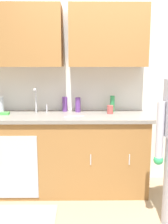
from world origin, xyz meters
TOP-DOWN VIEW (x-y plane):
  - ground_plane at (0.00, 0.00)m, footprint 9.00×9.00m
  - kitchen_wall_with_uppers at (-0.14, 0.99)m, footprint 4.80×0.44m
  - counter_cabinet at (-0.55, 0.70)m, footprint 1.90×0.62m
  - countertop at (-0.55, 0.70)m, footprint 1.96×0.66m
  - sink at (-0.89, 0.71)m, footprint 0.50×0.36m
  - floor_mat at (-1.03, 0.05)m, footprint 0.80×0.50m
  - bottle_cleaner_spray at (-0.58, 0.93)m, footprint 0.06×0.06m
  - bottle_water_tall at (0.02, 0.88)m, footprint 0.06×0.06m
  - bottle_soap at (-0.41, 0.88)m, footprint 0.07×0.07m
  - bottle_water_short at (-1.38, 0.89)m, footprint 0.08×0.08m
  - cup_by_sink at (-0.02, 0.76)m, footprint 0.08×0.08m
  - knife_on_counter at (-0.45, 0.60)m, footprint 0.24×0.08m
  - sponge at (-1.28, 0.71)m, footprint 0.11×0.07m

SIDE VIEW (x-z plane):
  - ground_plane at x=0.00m, z-range 0.00..0.00m
  - floor_mat at x=-1.03m, z-range 0.00..0.01m
  - counter_cabinet at x=-0.55m, z-range 0.00..0.90m
  - countertop at x=-0.55m, z-range 0.90..0.94m
  - sink at x=-0.89m, z-range 0.75..1.10m
  - knife_on_counter at x=-0.45m, z-range 0.94..0.95m
  - sponge at x=-1.28m, z-range 0.94..0.97m
  - cup_by_sink at x=-0.02m, z-range 0.94..1.04m
  - bottle_soap at x=-0.41m, z-range 0.94..1.12m
  - bottle_cleaner_spray at x=-0.58m, z-range 0.94..1.12m
  - bottle_water_short at x=-1.38m, z-range 0.94..1.14m
  - bottle_water_tall at x=0.02m, z-range 0.94..1.14m
  - kitchen_wall_with_uppers at x=-0.14m, z-range 0.13..2.83m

